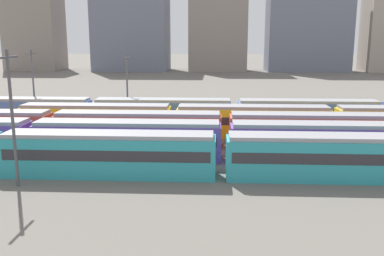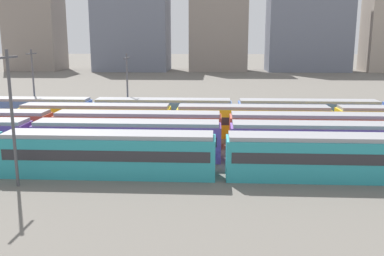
% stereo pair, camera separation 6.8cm
% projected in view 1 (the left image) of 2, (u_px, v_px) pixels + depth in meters
% --- Properties ---
extents(ground_plane, '(600.00, 600.00, 0.00)m').
position_uv_depth(ground_plane, '(63.00, 145.00, 46.98)').
color(ground_plane, '#666059').
extents(train_track_0, '(74.70, 3.06, 3.75)m').
position_uv_depth(train_track_0, '(221.00, 155.00, 35.53)').
color(train_track_0, teal).
rests_on(train_track_0, ground_plane).
extents(train_track_1, '(74.70, 3.06, 3.75)m').
position_uv_depth(train_track_1, '(226.00, 141.00, 40.59)').
color(train_track_1, '#6B429E').
rests_on(train_track_1, ground_plane).
extents(train_track_2, '(93.60, 3.06, 3.75)m').
position_uv_depth(train_track_2, '(314.00, 131.00, 45.18)').
color(train_track_2, '#BC4C38').
rests_on(train_track_2, ground_plane).
extents(train_track_4, '(93.60, 3.06, 3.75)m').
position_uv_depth(train_track_4, '(308.00, 114.00, 55.27)').
color(train_track_4, '#4C70BC').
rests_on(train_track_4, ground_plane).
extents(catenary_pole_1, '(0.24, 3.20, 9.51)m').
position_uv_depth(catenary_pole_1, '(127.00, 85.00, 58.62)').
color(catenary_pole_1, '#4C4C51').
rests_on(catenary_pole_1, ground_plane).
extents(catenary_pole_2, '(0.24, 3.20, 10.70)m').
position_uv_depth(catenary_pole_2, '(12.00, 113.00, 32.53)').
color(catenary_pole_2, '#4C4C51').
rests_on(catenary_pole_2, ground_plane).
extents(catenary_pole_3, '(0.24, 3.20, 10.10)m').
position_uv_depth(catenary_pole_3, '(33.00, 82.00, 59.09)').
color(catenary_pole_3, '#4C4C51').
rests_on(catenary_pole_3, ground_plane).
extents(distant_building_0, '(18.94, 15.37, 32.85)m').
position_uv_depth(distant_building_0, '(34.00, 26.00, 157.94)').
color(distant_building_0, gray).
rests_on(distant_building_0, ground_plane).
extents(distant_building_1, '(26.57, 19.03, 35.80)m').
position_uv_depth(distant_building_1, '(132.00, 21.00, 155.75)').
color(distant_building_1, slate).
rests_on(distant_building_1, ground_plane).
extents(distant_building_2, '(20.89, 12.87, 33.62)m').
position_uv_depth(distant_building_2, '(218.00, 24.00, 154.34)').
color(distant_building_2, gray).
rests_on(distant_building_2, ground_plane).
extents(distant_building_3, '(29.00, 15.33, 35.82)m').
position_uv_depth(distant_building_3, '(308.00, 21.00, 152.44)').
color(distant_building_3, slate).
rests_on(distant_building_3, ground_plane).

